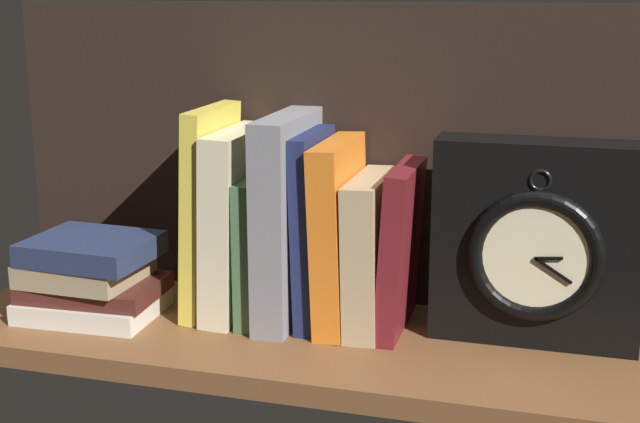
% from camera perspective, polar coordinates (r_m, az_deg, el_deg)
% --- Properties ---
extents(ground_plane, '(0.85, 0.27, 0.03)m').
position_cam_1_polar(ground_plane, '(1.03, -0.99, -8.39)').
color(ground_plane, brown).
extents(back_panel, '(0.85, 0.01, 0.37)m').
position_cam_1_polar(back_panel, '(1.10, 0.92, 3.70)').
color(back_panel, black).
rests_on(back_panel, ground_plane).
extents(book_yellow_seinlanguage, '(0.03, 0.13, 0.25)m').
position_cam_1_polar(book_yellow_seinlanguage, '(1.07, -7.11, 0.07)').
color(book_yellow_seinlanguage, gold).
rests_on(book_yellow_seinlanguage, ground_plane).
extents(book_cream_twain, '(0.05, 0.15, 0.23)m').
position_cam_1_polar(book_cream_twain, '(1.06, -5.47, -0.72)').
color(book_cream_twain, beige).
rests_on(book_cream_twain, ground_plane).
extents(book_green_romantic, '(0.02, 0.14, 0.17)m').
position_cam_1_polar(book_green_romantic, '(1.06, -3.81, -2.19)').
color(book_green_romantic, '#476B44').
rests_on(book_green_romantic, ground_plane).
extents(book_gray_chess, '(0.04, 0.16, 0.24)m').
position_cam_1_polar(book_gray_chess, '(1.04, -2.12, -0.44)').
color(book_gray_chess, gray).
rests_on(book_gray_chess, ground_plane).
extents(book_navy_bierce, '(0.03, 0.13, 0.23)m').
position_cam_1_polar(book_navy_bierce, '(1.03, -0.36, -1.07)').
color(book_navy_bierce, '#192147').
rests_on(book_navy_bierce, ground_plane).
extents(book_orange_pandolfini, '(0.04, 0.15, 0.22)m').
position_cam_1_polar(book_orange_pandolfini, '(1.02, 1.25, -1.44)').
color(book_orange_pandolfini, orange).
rests_on(book_orange_pandolfini, ground_plane).
extents(book_tan_shortstories, '(0.04, 0.14, 0.18)m').
position_cam_1_polar(book_tan_shortstories, '(1.02, 3.33, -2.65)').
color(book_tan_shortstories, tan).
rests_on(book_tan_shortstories, ground_plane).
extents(book_maroon_dawkins, '(0.03, 0.14, 0.19)m').
position_cam_1_polar(book_maroon_dawkins, '(1.01, 5.23, -2.40)').
color(book_maroon_dawkins, maroon).
rests_on(book_maroon_dawkins, ground_plane).
extents(framed_clock, '(0.23, 0.08, 0.23)m').
position_cam_1_polar(framed_clock, '(1.00, 13.85, -2.06)').
color(framed_clock, black).
rests_on(framed_clock, ground_plane).
extents(book_stack_side, '(0.16, 0.13, 0.10)m').
position_cam_1_polar(book_stack_side, '(1.10, -14.58, -4.14)').
color(book_stack_side, beige).
rests_on(book_stack_side, ground_plane).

